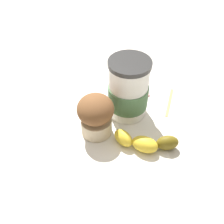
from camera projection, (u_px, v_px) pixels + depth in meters
The scene contains 7 objects.
ground_plane at pixel (112, 129), 0.62m from camera, with size 3.00×3.00×0.00m, color beige.
paper_napkin at pixel (112, 129), 0.62m from camera, with size 0.22×0.22×0.00m, color white.
coffee_cup at pixel (128, 91), 0.61m from camera, with size 0.10×0.10×0.15m.
muffin at pixel (96, 115), 0.57m from camera, with size 0.08×0.08×0.10m.
banana at pixel (145, 142), 0.57m from camera, with size 0.09×0.14×0.04m.
sugar_packet at pixel (139, 93), 0.70m from camera, with size 0.05×0.03×0.01m, color pink.
wooden_stirrer at pixel (169, 102), 0.68m from camera, with size 0.11×0.01×0.00m, color tan.
Camera 1 is at (0.40, -0.09, 0.46)m, focal length 42.00 mm.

